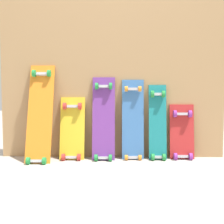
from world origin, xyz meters
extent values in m
plane|color=#B2AAA0|center=(0.00, 0.00, 0.00)|extent=(12.00, 12.00, 0.00)
cube|color=tan|center=(0.00, 0.07, 0.83)|extent=(2.12, 0.04, 1.66)
cube|color=orange|center=(-0.65, -0.10, 0.40)|extent=(0.23, 0.31, 0.94)
cube|color=#B7B7BF|center=(-0.65, -0.25, 0.03)|extent=(0.10, 0.04, 0.03)
cube|color=#B7B7BF|center=(-0.65, -0.01, 0.79)|extent=(0.10, 0.04, 0.03)
cylinder|color=#268C3F|center=(-0.72, -0.27, 0.03)|extent=(0.03, 0.06, 0.06)
cylinder|color=#268C3F|center=(-0.58, -0.27, 0.03)|extent=(0.03, 0.06, 0.06)
cylinder|color=#268C3F|center=(-0.72, -0.02, 0.80)|extent=(0.03, 0.06, 0.06)
cylinder|color=#268C3F|center=(-0.58, -0.02, 0.80)|extent=(0.03, 0.06, 0.06)
cube|color=gold|center=(-0.37, -0.03, 0.25)|extent=(0.23, 0.15, 0.64)
cube|color=#B7B7BF|center=(-0.37, -0.10, 0.03)|extent=(0.10, 0.04, 0.03)
cube|color=#B7B7BF|center=(-0.37, 0.00, 0.49)|extent=(0.10, 0.04, 0.03)
cylinder|color=red|center=(-0.44, -0.12, 0.03)|extent=(0.03, 0.06, 0.06)
cylinder|color=red|center=(-0.30, -0.12, 0.03)|extent=(0.03, 0.06, 0.06)
cylinder|color=red|center=(-0.44, -0.02, 0.49)|extent=(0.03, 0.06, 0.06)
cylinder|color=red|center=(-0.30, -0.02, 0.49)|extent=(0.03, 0.06, 0.06)
cube|color=#6B338C|center=(-0.08, -0.03, 0.35)|extent=(0.21, 0.17, 0.83)
cube|color=#B7B7BF|center=(-0.08, -0.12, 0.03)|extent=(0.09, 0.04, 0.03)
cube|color=#B7B7BF|center=(-0.08, 0.00, 0.68)|extent=(0.09, 0.04, 0.03)
cylinder|color=#268C3F|center=(-0.14, -0.14, 0.03)|extent=(0.03, 0.06, 0.06)
cylinder|color=#268C3F|center=(-0.01, -0.14, 0.03)|extent=(0.03, 0.06, 0.06)
cylinder|color=#268C3F|center=(-0.14, -0.02, 0.68)|extent=(0.03, 0.06, 0.06)
cylinder|color=#268C3F|center=(-0.01, -0.02, 0.68)|extent=(0.03, 0.06, 0.06)
cube|color=#386BAD|center=(0.19, -0.01, 0.33)|extent=(0.20, 0.12, 0.81)
cube|color=#B7B7BF|center=(0.19, -0.07, 0.02)|extent=(0.09, 0.04, 0.03)
cube|color=#B7B7BF|center=(0.19, 0.01, 0.65)|extent=(0.09, 0.04, 0.03)
cylinder|color=orange|center=(0.13, -0.09, 0.02)|extent=(0.03, 0.05, 0.05)
cylinder|color=orange|center=(0.26, -0.09, 0.02)|extent=(0.03, 0.05, 0.05)
cylinder|color=orange|center=(0.13, -0.01, 0.65)|extent=(0.03, 0.05, 0.05)
cylinder|color=orange|center=(0.26, -0.01, 0.65)|extent=(0.03, 0.05, 0.05)
cube|color=#197A7F|center=(0.42, -0.01, 0.31)|extent=(0.16, 0.13, 0.75)
cube|color=#B7B7BF|center=(0.42, -0.08, 0.03)|extent=(0.07, 0.04, 0.03)
cube|color=#B7B7BF|center=(0.42, 0.00, 0.60)|extent=(0.07, 0.04, 0.03)
cylinder|color=#268C3F|center=(0.37, -0.10, 0.03)|extent=(0.03, 0.06, 0.06)
cylinder|color=#268C3F|center=(0.48, -0.10, 0.03)|extent=(0.03, 0.06, 0.06)
cylinder|color=#268C3F|center=(0.37, -0.01, 0.61)|extent=(0.03, 0.06, 0.06)
cylinder|color=#268C3F|center=(0.48, -0.01, 0.61)|extent=(0.03, 0.06, 0.06)
cube|color=#B22626|center=(0.65, 0.00, 0.22)|extent=(0.23, 0.10, 0.57)
cube|color=#B7B7BF|center=(0.65, -0.06, 0.03)|extent=(0.10, 0.04, 0.03)
cube|color=#B7B7BF|center=(0.65, 0.00, 0.42)|extent=(0.10, 0.04, 0.03)
cylinder|color=purple|center=(0.58, -0.07, 0.03)|extent=(0.03, 0.06, 0.06)
cylinder|color=purple|center=(0.72, -0.07, 0.03)|extent=(0.03, 0.06, 0.06)
cylinder|color=purple|center=(0.58, -0.01, 0.42)|extent=(0.03, 0.06, 0.06)
cylinder|color=purple|center=(0.72, -0.01, 0.42)|extent=(0.03, 0.06, 0.06)
camera|label=1|loc=(0.06, -2.89, 0.66)|focal=49.65mm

